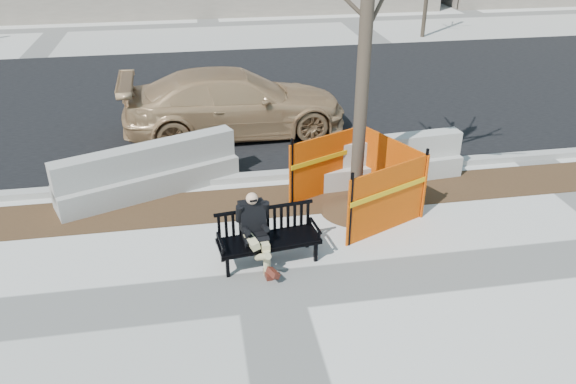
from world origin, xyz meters
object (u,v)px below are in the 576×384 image
object	(u,v)px
bench	(269,261)
seated_man	(255,262)
sedan	(236,133)
tree_fence	(354,210)
jersey_barrier_left	(151,192)
jersey_barrier_right	(382,179)

from	to	relation	value
bench	seated_man	distance (m)	0.21
bench	sedan	size ratio (longest dim) A/B	0.31
tree_fence	sedan	xyz separation A→B (m)	(-1.76, 4.06, 0.00)
bench	jersey_barrier_left	xyz separation A→B (m)	(-1.90, 2.62, 0.00)
seated_man	tree_fence	bearing A→B (deg)	26.21
tree_fence	sedan	size ratio (longest dim) A/B	1.26
seated_man	jersey_barrier_right	size ratio (longest dim) A/B	0.36
bench	tree_fence	distance (m)	2.17
bench	jersey_barrier_left	bearing A→B (deg)	118.59
sedan	jersey_barrier_left	world-z (taller)	sedan
seated_man	jersey_barrier_left	world-z (taller)	seated_man
jersey_barrier_left	tree_fence	bearing A→B (deg)	-41.96
seated_man	sedan	xyz separation A→B (m)	(0.18, 5.35, 0.00)
bench	tree_fence	size ratio (longest dim) A/B	0.24
tree_fence	jersey_barrier_right	xyz separation A→B (m)	(0.87, 1.11, 0.00)
bench	seated_man	xyz separation A→B (m)	(-0.21, 0.02, 0.00)
jersey_barrier_left	jersey_barrier_right	xyz separation A→B (m)	(4.50, -0.20, 0.00)
sedan	jersey_barrier_right	world-z (taller)	sedan
seated_man	jersey_barrier_right	distance (m)	3.70
bench	sedan	distance (m)	5.36
bench	seated_man	size ratio (longest dim) A/B	1.38
jersey_barrier_right	sedan	bearing A→B (deg)	126.64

